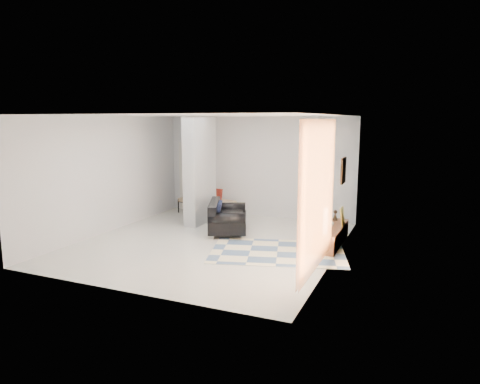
% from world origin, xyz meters
% --- Properties ---
extents(floor, '(6.00, 6.00, 0.00)m').
position_xyz_m(floor, '(0.00, 0.00, 0.00)').
color(floor, white).
rests_on(floor, ground).
extents(ceiling, '(6.00, 6.00, 0.00)m').
position_xyz_m(ceiling, '(0.00, 0.00, 2.80)').
color(ceiling, white).
rests_on(ceiling, wall_back).
extents(wall_back, '(6.00, 0.00, 6.00)m').
position_xyz_m(wall_back, '(0.00, 3.00, 1.40)').
color(wall_back, silver).
rests_on(wall_back, ground).
extents(wall_front, '(6.00, 0.00, 6.00)m').
position_xyz_m(wall_front, '(0.00, -3.00, 1.40)').
color(wall_front, silver).
rests_on(wall_front, ground).
extents(wall_left, '(0.00, 6.00, 6.00)m').
position_xyz_m(wall_left, '(-2.75, 0.00, 1.40)').
color(wall_left, silver).
rests_on(wall_left, ground).
extents(wall_right, '(0.00, 6.00, 6.00)m').
position_xyz_m(wall_right, '(2.75, 0.00, 1.40)').
color(wall_right, silver).
rests_on(wall_right, ground).
extents(partition_column, '(0.35, 1.20, 2.80)m').
position_xyz_m(partition_column, '(-1.10, 1.60, 1.40)').
color(partition_column, '#AEB3B6').
rests_on(partition_column, floor).
extents(hallway_door, '(0.85, 0.06, 2.04)m').
position_xyz_m(hallway_door, '(-2.10, 2.96, 1.02)').
color(hallway_door, silver).
rests_on(hallway_door, floor).
extents(curtain, '(0.00, 2.55, 2.55)m').
position_xyz_m(curtain, '(2.67, -1.15, 1.45)').
color(curtain, '#FF9043').
rests_on(curtain, wall_right).
extents(wall_art, '(0.04, 0.45, 0.55)m').
position_xyz_m(wall_art, '(2.72, 0.90, 1.65)').
color(wall_art, '#3B2310').
rests_on(wall_art, wall_right).
extents(media_console, '(0.45, 1.77, 0.80)m').
position_xyz_m(media_console, '(2.52, 0.90, 0.20)').
color(media_console, brown).
rests_on(media_console, floor).
extents(loveseat, '(1.35, 1.70, 0.76)m').
position_xyz_m(loveseat, '(-0.06, 0.95, 0.36)').
color(loveseat, silver).
rests_on(loveseat, floor).
extents(daybed, '(1.78, 1.08, 0.77)m').
position_xyz_m(daybed, '(-1.42, 2.58, 0.42)').
color(daybed, black).
rests_on(daybed, floor).
extents(area_rug, '(3.13, 2.50, 0.01)m').
position_xyz_m(area_rug, '(1.60, -0.09, 0.01)').
color(area_rug, beige).
rests_on(area_rug, floor).
extents(cylinder_lamp, '(0.10, 0.10, 0.54)m').
position_xyz_m(cylinder_lamp, '(2.50, 0.28, 0.67)').
color(cylinder_lamp, white).
rests_on(cylinder_lamp, media_console).
extents(bronze_figurine, '(0.13, 0.13, 0.24)m').
position_xyz_m(bronze_figurine, '(2.47, 1.55, 0.52)').
color(bronze_figurine, '#2F2014').
rests_on(bronze_figurine, media_console).
extents(vase, '(0.17, 0.17, 0.18)m').
position_xyz_m(vase, '(2.47, 0.94, 0.49)').
color(vase, white).
rests_on(vase, media_console).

